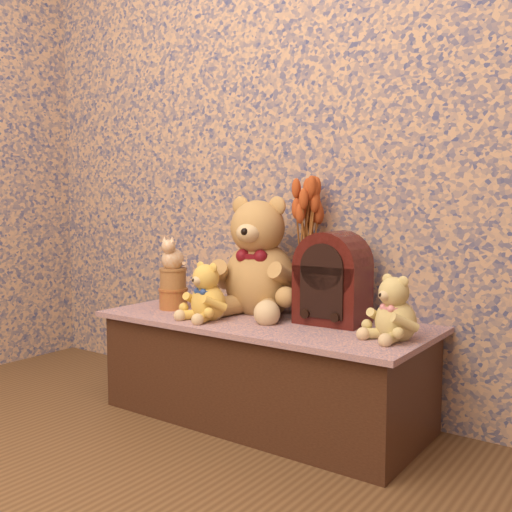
{
  "coord_description": "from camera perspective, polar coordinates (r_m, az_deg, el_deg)",
  "views": [
    {
      "loc": [
        1.25,
        -0.56,
        0.83
      ],
      "look_at": [
        0.0,
        1.18,
        0.63
      ],
      "focal_mm": 41.42,
      "sensor_mm": 36.0,
      "label": 1
    }
  ],
  "objects": [
    {
      "name": "biscuit_tin_upper",
      "position": [
        2.43,
        -8.01,
        -2.19
      ],
      "size": [
        0.12,
        0.12,
        0.08
      ],
      "primitive_type": "cylinder",
      "rotation": [
        0.0,
        0.0,
        0.1
      ],
      "color": "tan",
      "rests_on": "biscuit_tin_lower"
    },
    {
      "name": "ceramic_vase",
      "position": [
        2.31,
        5.02,
        -3.37
      ],
      "size": [
        0.13,
        0.13,
        0.18
      ],
      "primitive_type": "cylinder",
      "rotation": [
        0.0,
        0.0,
        -0.24
      ],
      "color": "tan",
      "rests_on": "display_shelf"
    },
    {
      "name": "cathedral_radio",
      "position": [
        2.14,
        7.44,
        -2.06
      ],
      "size": [
        0.25,
        0.18,
        0.33
      ],
      "primitive_type": null,
      "rotation": [
        0.0,
        0.0,
        0.04
      ],
      "color": "#3A0E0A",
      "rests_on": "display_shelf"
    },
    {
      "name": "biscuit_tin_lower",
      "position": [
        2.44,
        -7.99,
        -4.12
      ],
      "size": [
        0.13,
        0.13,
        0.08
      ],
      "primitive_type": "cylinder",
      "rotation": [
        0.0,
        0.0,
        0.17
      ],
      "color": "#B88B36",
      "rests_on": "display_shelf"
    },
    {
      "name": "teddy_small",
      "position": [
        1.93,
        13.36,
        -4.6
      ],
      "size": [
        0.25,
        0.26,
        0.22
      ],
      "primitive_type": null,
      "rotation": [
        0.0,
        0.0,
        -0.41
      ],
      "color": "tan",
      "rests_on": "display_shelf"
    },
    {
      "name": "display_shelf",
      "position": [
        2.27,
        0.75,
        -10.83
      ],
      "size": [
        1.26,
        0.55,
        0.39
      ],
      "primitive_type": "cube",
      "color": "navy",
      "rests_on": "ground"
    },
    {
      "name": "teddy_large",
      "position": [
        2.32,
        0.37,
        0.54
      ],
      "size": [
        0.48,
        0.54,
        0.49
      ],
      "primitive_type": null,
      "rotation": [
        0.0,
        0.0,
        0.22
      ],
      "color": "#A57740",
      "rests_on": "display_shelf"
    },
    {
      "name": "teddy_medium",
      "position": [
        2.21,
        -4.65,
        -3.15
      ],
      "size": [
        0.22,
        0.24,
        0.23
      ],
      "primitive_type": null,
      "rotation": [
        0.0,
        0.0,
        -0.17
      ],
      "color": "gold",
      "rests_on": "display_shelf"
    },
    {
      "name": "cat_figurine",
      "position": [
        2.41,
        -8.05,
        0.38
      ],
      "size": [
        0.12,
        0.13,
        0.14
      ],
      "primitive_type": null,
      "rotation": [
        0.0,
        0.0,
        0.23
      ],
      "color": "silver",
      "rests_on": "biscuit_tin_upper"
    },
    {
      "name": "dried_stalks",
      "position": [
        2.28,
        5.09,
        4.51
      ],
      "size": [
        0.24,
        0.24,
        0.45
      ],
      "primitive_type": null,
      "rotation": [
        0.0,
        0.0,
        -0.0
      ],
      "color": "#B0441C",
      "rests_on": "ceramic_vase"
    }
  ]
}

